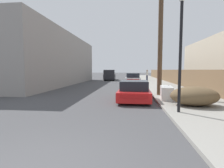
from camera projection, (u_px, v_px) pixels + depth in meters
The scene contains 11 objects.
sidewalk_curb at pixel (154, 82), 25.79m from camera, with size 4.20×63.00×0.12m, color gray.
discarded_fridge at pixel (166, 93), 10.42m from camera, with size 0.84×1.76×0.79m.
parked_sports_car_red at pixel (134, 91), 10.65m from camera, with size 1.96×4.13×1.22m.
car_parked_mid at pixel (133, 79), 22.85m from camera, with size 1.86×4.30×1.43m.
pickup_truck at pixel (110, 75), 31.27m from camera, with size 2.20×5.74×1.85m.
utility_pole at pixel (161, 31), 11.85m from camera, with size 1.80×0.31×8.55m.
street_lamp at pixel (181, 45), 7.00m from camera, with size 0.26×0.26×4.69m.
brush_pile at pixel (194, 96), 8.51m from camera, with size 2.28×1.67×0.93m.
wooden_fence at pixel (170, 76), 24.38m from camera, with size 0.08×42.90×1.75m, color brown.
building_left_block at pixel (48, 60), 22.41m from camera, with size 7.00×21.08×6.26m, color gray.
pedestrian at pixel (147, 75), 28.46m from camera, with size 0.34×0.34×1.75m.
Camera 1 is at (1.67, -2.74, 1.86)m, focal length 28.00 mm.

